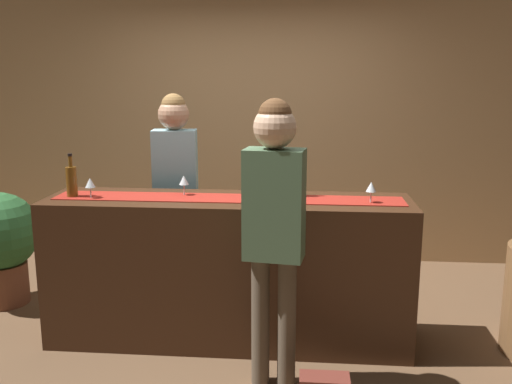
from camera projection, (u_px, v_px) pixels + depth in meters
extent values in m
plane|color=brown|center=(229.00, 338.00, 4.06)|extent=(10.00, 10.00, 0.00)
cube|color=tan|center=(253.00, 115.00, 5.61)|extent=(6.00, 0.12, 2.90)
cube|color=#3D2314|center=(228.00, 270.00, 3.96)|extent=(2.50, 0.60, 1.03)
cube|color=maroon|center=(228.00, 198.00, 3.85)|extent=(2.38, 0.28, 0.01)
cylinder|color=#194723|center=(295.00, 182.00, 3.88)|extent=(0.07, 0.07, 0.21)
cylinder|color=#194723|center=(296.00, 161.00, 3.85)|extent=(0.03, 0.03, 0.08)
cylinder|color=black|center=(296.00, 155.00, 3.84)|extent=(0.03, 0.03, 0.02)
cylinder|color=brown|center=(72.00, 182.00, 3.88)|extent=(0.07, 0.07, 0.21)
cylinder|color=brown|center=(70.00, 162.00, 3.85)|extent=(0.03, 0.03, 0.08)
cylinder|color=black|center=(70.00, 155.00, 3.84)|extent=(0.03, 0.03, 0.02)
cylinder|color=silver|center=(371.00, 203.00, 3.71)|extent=(0.06, 0.06, 0.00)
cylinder|color=silver|center=(371.00, 197.00, 3.70)|extent=(0.01, 0.01, 0.08)
cone|color=silver|center=(371.00, 187.00, 3.69)|extent=(0.07, 0.07, 0.06)
cylinder|color=silver|center=(91.00, 198.00, 3.85)|extent=(0.06, 0.06, 0.00)
cylinder|color=silver|center=(91.00, 193.00, 3.84)|extent=(0.01, 0.01, 0.08)
cone|color=silver|center=(90.00, 183.00, 3.83)|extent=(0.07, 0.07, 0.06)
cylinder|color=silver|center=(184.00, 195.00, 3.94)|extent=(0.06, 0.06, 0.00)
cylinder|color=silver|center=(184.00, 190.00, 3.93)|extent=(0.01, 0.01, 0.08)
cone|color=silver|center=(184.00, 180.00, 3.92)|extent=(0.07, 0.07, 0.06)
cylinder|color=#26262B|center=(188.00, 257.00, 4.59)|extent=(0.11, 0.11, 0.80)
cylinder|color=#26262B|center=(168.00, 257.00, 4.59)|extent=(0.11, 0.11, 0.80)
cube|color=#99D1E0|center=(175.00, 170.00, 4.44)|extent=(0.36, 0.23, 0.63)
sphere|color=tan|center=(174.00, 114.00, 4.35)|extent=(0.24, 0.24, 0.24)
sphere|color=olive|center=(173.00, 106.00, 4.33)|extent=(0.19, 0.19, 0.19)
cylinder|color=brown|center=(260.00, 321.00, 3.40)|extent=(0.11, 0.11, 0.81)
cylinder|color=brown|center=(287.00, 324.00, 3.36)|extent=(0.11, 0.11, 0.81)
cube|color=#4C6B4C|center=(274.00, 205.00, 3.23)|extent=(0.36, 0.24, 0.64)
sphere|color=#DBAD89|center=(275.00, 127.00, 3.14)|extent=(0.24, 0.24, 0.24)
sphere|color=brown|center=(275.00, 115.00, 3.12)|extent=(0.19, 0.19, 0.19)
cylinder|color=brown|center=(4.00, 283.00, 4.65)|extent=(0.39, 0.39, 0.34)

